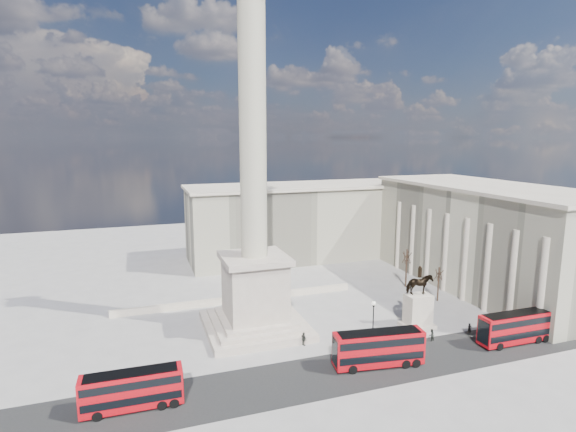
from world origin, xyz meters
The scene contains 17 objects.
ground centered at (0.00, 0.00, 0.00)m, with size 180.00×180.00×0.00m, color #9B9793.
asphalt_road centered at (5.00, -10.00, 0.00)m, with size 120.00×9.00×0.01m, color #272727.
nelsons_column centered at (0.00, 5.00, 12.92)m, with size 14.00×14.00×49.85m.
balustrade_wall centered at (0.00, 16.00, 0.55)m, with size 40.00×0.60×1.10m, color beige.
building_east centered at (45.00, 10.00, 9.32)m, with size 19.00×46.00×18.60m.
building_northeast centered at (20.00, 40.00, 8.32)m, with size 51.00×17.00×16.60m.
red_bus_a centered at (-16.49, -9.71, 2.10)m, with size 9.92×2.54×4.00m.
red_bus_b centered at (11.22, -10.12, 2.30)m, with size 11.05×3.90×4.39m.
red_bus_c centered at (31.49, -10.56, 2.21)m, with size 10.43×2.61×4.21m.
victorian_lamp centered at (13.47, -4.67, 3.48)m, with size 0.51×0.51×5.91m.
equestrian_statue centered at (22.22, -2.04, 3.22)m, with size 4.45×3.34×9.15m.
bare_tree_near centered at (37.49, -5.70, 5.56)m, with size 1.61×1.61×7.06m.
bare_tree_mid centered at (31.73, 5.92, 4.82)m, with size 1.61×1.61×6.12m.
bare_tree_far centered at (30.81, 13.94, 5.80)m, with size 1.80×1.80×7.37m.
pedestrian_walking centered at (27.60, -6.50, 0.82)m, with size 0.60×0.39×1.64m, color black.
pedestrian_standing centered at (21.34, -6.50, 0.85)m, with size 0.82×0.64×1.69m, color black.
pedestrian_crossing centered at (4.67, -2.16, 0.91)m, with size 1.07×0.45×1.83m, color black.
Camera 1 is at (-15.12, -53.70, 26.96)m, focal length 28.00 mm.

